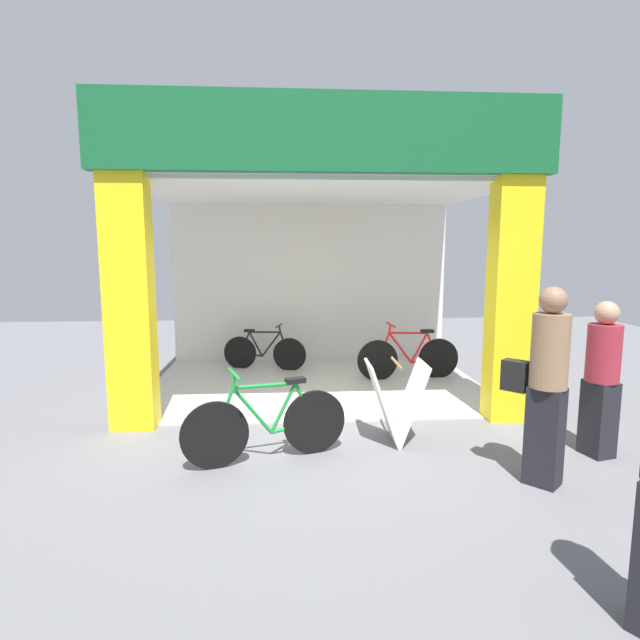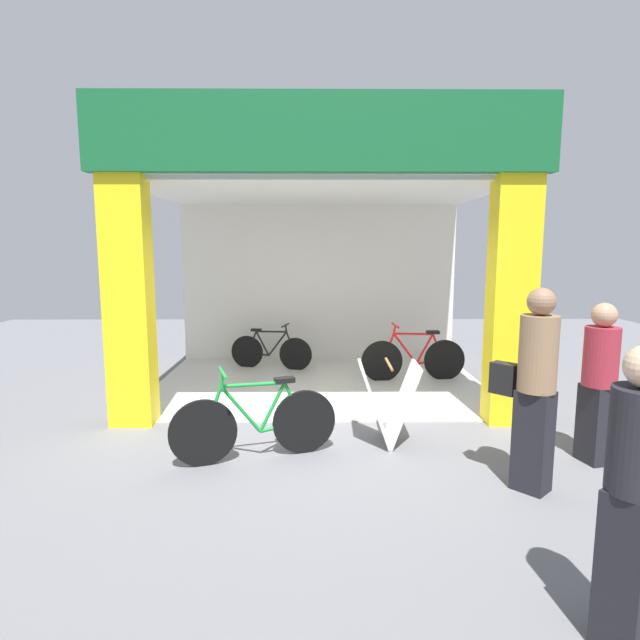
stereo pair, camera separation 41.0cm
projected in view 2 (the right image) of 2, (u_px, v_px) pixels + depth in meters
name	position (u px, v px, depth m)	size (l,w,h in m)	color
ground_plane	(321.00, 422.00, 6.33)	(18.17, 18.17, 0.00)	slate
shop_facade	(320.00, 255.00, 7.73)	(5.29, 3.90, 3.84)	beige
bicycle_inside_0	(271.00, 351.00, 9.04)	(1.45, 0.46, 0.81)	black
bicycle_inside_1	(414.00, 358.00, 8.25)	(1.69, 0.46, 0.93)	black
bicycle_parked_0	(256.00, 423.00, 5.20)	(1.64, 0.60, 0.94)	black
sandwich_board_sign	(388.00, 403.00, 5.61)	(0.66, 0.56, 0.91)	silver
pedestrian_0	(599.00, 381.00, 5.07)	(0.39, 0.39, 1.61)	black
pedestrian_1	(534.00, 387.00, 4.47)	(0.56, 0.57, 1.81)	black
pedestrian_2	(635.00, 498.00, 2.67)	(0.43, 0.43, 1.67)	black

